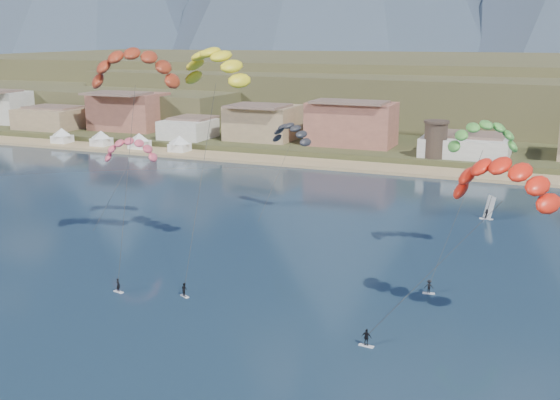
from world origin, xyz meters
name	(u,v)px	position (x,y,z in m)	size (l,w,h in m)	color
ground	(136,398)	(0.00, 0.00, 0.00)	(2400.00, 2400.00, 0.00)	black
beach	(405,170)	(0.00, 106.00, 0.25)	(2200.00, 12.00, 0.90)	tan
land	(524,71)	(0.00, 560.00, 0.00)	(2200.00, 900.00, 4.00)	brown
foothills	(538,90)	(22.39, 232.47, 9.08)	(940.00, 210.00, 18.00)	brown
town	(269,119)	(-40.00, 122.00, 8.00)	(400.00, 24.00, 12.00)	silver
watchtower	(436,139)	(5.00, 114.00, 6.37)	(5.82, 5.82, 8.60)	#47382D
beach_tents	(119,136)	(-76.25, 106.00, 3.71)	(43.40, 6.40, 5.00)	white
kitesurfer_red	(134,62)	(-19.75, 31.28, 26.42)	(12.66, 16.37, 29.86)	silver
kitesurfer_yellow	(215,62)	(-10.00, 34.81, 26.47)	(11.77, 17.85, 30.06)	silver
kitesurfer_orange	(504,174)	(26.39, 25.57, 16.54)	(17.85, 13.01, 21.41)	silver
kitesurfer_green	(484,133)	(22.10, 47.00, 17.56)	(9.96, 17.61, 21.89)	silver
distant_kite_pink	(130,146)	(-32.07, 47.16, 12.51)	(9.36, 7.27, 15.71)	#262626
distant_kite_dark	(291,130)	(-10.15, 61.59, 14.34)	(8.55, 6.94, 17.17)	#262626
windsurfer	(488,212)	(21.31, 70.49, 1.25)	(2.22, 2.41, 3.94)	silver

